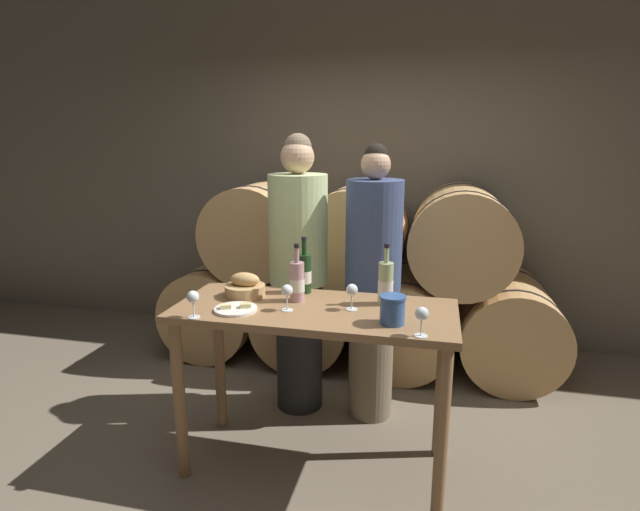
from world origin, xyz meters
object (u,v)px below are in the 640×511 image
at_px(person_left, 299,275).
at_px(wine_glass_right, 422,315).
at_px(wine_bottle_red, 304,273).
at_px(bread_basket, 245,287).
at_px(wine_bottle_white, 386,283).
at_px(wine_glass_center, 352,291).
at_px(wine_glass_far_left, 193,298).
at_px(wine_bottle_rose, 297,281).
at_px(blue_crock, 392,309).
at_px(person_right, 373,284).
at_px(cheese_plate, 236,309).
at_px(tasting_table, 315,335).
at_px(wine_glass_left, 287,292).

xyz_separation_m(person_left, wine_glass_right, (0.81, -0.88, 0.11)).
bearing_deg(wine_bottle_red, bread_basket, -154.13).
relative_size(person_left, wine_bottle_white, 5.54).
distance_m(wine_bottle_red, wine_glass_right, 0.84).
xyz_separation_m(wine_glass_center, wine_glass_right, (0.36, -0.28, 0.00)).
bearing_deg(wine_glass_far_left, wine_bottle_rose, 40.47).
relative_size(wine_glass_far_left, wine_glass_center, 1.00).
bearing_deg(wine_glass_right, wine_glass_far_left, -179.41).
relative_size(blue_crock, bread_basket, 0.62).
bearing_deg(wine_bottle_rose, person_right, 56.69).
bearing_deg(person_right, cheese_plate, -129.22).
relative_size(tasting_table, wine_glass_left, 10.64).
bearing_deg(wine_glass_left, wine_bottle_red, 88.53).
distance_m(person_right, wine_bottle_rose, 0.65).
xyz_separation_m(wine_bottle_white, wine_glass_right, (0.20, -0.41, -0.01)).
distance_m(tasting_table, wine_glass_right, 0.67).
relative_size(person_left, wine_glass_far_left, 13.25).
bearing_deg(wine_glass_far_left, wine_bottle_red, 50.65).
xyz_separation_m(person_left, person_right, (0.48, -0.00, -0.03)).
distance_m(cheese_plate, wine_glass_far_left, 0.23).
bearing_deg(wine_bottle_white, wine_glass_right, -63.70).
xyz_separation_m(blue_crock, bread_basket, (-0.84, 0.24, -0.02)).
xyz_separation_m(person_right, wine_bottle_rose, (-0.35, -0.53, 0.15)).
bearing_deg(bread_basket, person_left, 72.32).
bearing_deg(wine_glass_right, wine_glass_left, 164.19).
height_order(wine_bottle_red, wine_glass_left, wine_bottle_red).
bearing_deg(cheese_plate, wine_glass_right, -7.91).
relative_size(tasting_table, person_left, 0.80).
distance_m(person_right, wine_glass_center, 0.62).
height_order(wine_bottle_red, bread_basket, wine_bottle_red).
bearing_deg(wine_glass_right, bread_basket, 159.68).
height_order(tasting_table, cheese_plate, cheese_plate).
bearing_deg(blue_crock, wine_bottle_white, 102.40).
bearing_deg(person_left, wine_bottle_white, -37.78).
xyz_separation_m(wine_bottle_rose, bread_basket, (-0.30, 0.01, -0.06)).
relative_size(cheese_plate, wine_glass_far_left, 1.60).
bearing_deg(tasting_table, person_left, 112.74).
distance_m(tasting_table, wine_bottle_red, 0.38).
bearing_deg(wine_glass_left, tasting_table, 31.00).
bearing_deg(cheese_plate, person_left, 80.38).
xyz_separation_m(wine_glass_left, wine_glass_right, (0.68, -0.19, 0.00)).
relative_size(wine_bottle_rose, wine_glass_center, 2.31).
bearing_deg(cheese_plate, wine_bottle_rose, 40.00).
relative_size(person_left, bread_basket, 8.17).
bearing_deg(wine_glass_right, blue_crock, 137.94).
relative_size(wine_bottle_red, wine_bottle_rose, 1.02).
relative_size(person_right, wine_glass_far_left, 12.82).
relative_size(wine_glass_left, wine_glass_center, 1.00).
bearing_deg(cheese_plate, wine_bottle_red, 55.01).
bearing_deg(wine_glass_left, blue_crock, -7.05).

